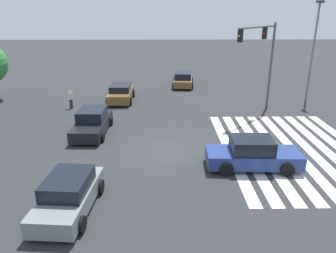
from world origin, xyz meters
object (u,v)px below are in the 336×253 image
at_px(car_4, 69,194).
at_px(car_3, 92,122).
at_px(street_light_pole_b, 314,44).
at_px(car_5, 253,154).
at_px(car_0, 183,79).
at_px(traffic_signal_mast, 263,51).
at_px(pedestrian, 71,98).
at_px(car_1, 121,93).

bearing_deg(car_4, car_3, -170.16).
xyz_separation_m(car_4, street_light_pole_b, (16.48, -16.71, 4.31)).
bearing_deg(car_5, car_0, 99.43).
bearing_deg(traffic_signal_mast, car_3, -25.45).
distance_m(traffic_signal_mast, pedestrian, 15.77).
distance_m(traffic_signal_mast, car_4, 18.05).
distance_m(car_5, street_light_pole_b, 15.76).
height_order(traffic_signal_mast, car_1, traffic_signal_mast).
relative_size(car_1, pedestrian, 2.90).
height_order(car_1, street_light_pole_b, street_light_pole_b).
height_order(pedestrian, street_light_pole_b, street_light_pole_b).
height_order(traffic_signal_mast, car_3, traffic_signal_mast).
bearing_deg(traffic_signal_mast, car_0, -104.07).
distance_m(traffic_signal_mast, street_light_pole_b, 6.11).
height_order(car_0, car_1, car_0).
relative_size(car_0, car_4, 0.97).
xyz_separation_m(car_3, car_4, (-8.92, -0.82, -0.01)).
bearing_deg(pedestrian, car_1, 77.89).
distance_m(car_3, car_4, 8.96).
distance_m(car_4, car_5, 9.32).
bearing_deg(car_1, pedestrian, -58.93).
xyz_separation_m(car_0, car_1, (-5.64, 5.90, -0.01)).
xyz_separation_m(pedestrian, street_light_pole_b, (1.98, -20.43, 4.16)).
relative_size(car_3, car_4, 1.09).
bearing_deg(car_0, car_4, 169.44).
bearing_deg(car_1, car_3, -6.50).
bearing_deg(car_1, car_5, 33.15).
bearing_deg(car_3, car_5, 62.52).
height_order(car_0, pedestrian, pedestrian).
distance_m(car_4, pedestrian, 14.98).
distance_m(car_0, car_3, 15.15).
distance_m(car_3, pedestrian, 6.30).
bearing_deg(pedestrian, car_4, -28.42).
height_order(traffic_signal_mast, car_0, traffic_signal_mast).
height_order(car_5, street_light_pole_b, street_light_pole_b).
bearing_deg(car_4, car_5, 117.89).
xyz_separation_m(car_4, car_5, (3.69, -8.56, 0.02)).
distance_m(car_1, pedestrian, 4.47).
bearing_deg(car_5, car_1, 124.51).
height_order(car_4, car_5, car_5).
relative_size(traffic_signal_mast, car_3, 1.38).
relative_size(car_3, car_5, 1.01).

